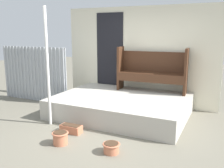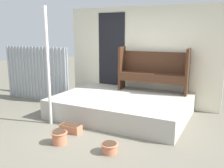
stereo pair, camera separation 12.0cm
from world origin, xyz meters
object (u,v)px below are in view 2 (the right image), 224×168
bench (153,69)px  flower_pot_middle (110,147)px  support_post (48,67)px  planter_box_rect (71,128)px  flower_pot_left (59,137)px

bench → flower_pot_middle: bench is taller
flower_pot_middle → support_post: bearing=160.6°
bench → flower_pot_middle: size_ratio=5.97×
bench → planter_box_rect: 2.63m
bench → planter_box_rect: size_ratio=4.11×
flower_pot_left → planter_box_rect: (-0.12, 0.51, -0.04)m
flower_pot_left → flower_pot_middle: bearing=5.6°
support_post → bench: bearing=52.2°
bench → flower_pot_left: size_ratio=5.96×
support_post → flower_pot_middle: 2.17m
bench → planter_box_rect: (-0.94, -2.27, -0.94)m
bench → flower_pot_left: bench is taller
planter_box_rect → support_post: bearing=163.6°
support_post → flower_pot_left: bearing=-41.7°
flower_pot_middle → bench: bearing=92.9°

